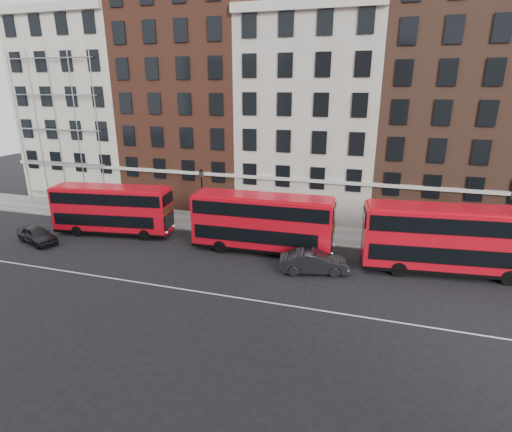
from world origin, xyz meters
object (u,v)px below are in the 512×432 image
(bus_b, at_px, (262,222))
(bus_a, at_px, (112,209))
(bus_c, at_px, (448,238))
(car_rear, at_px, (37,235))
(car_front, at_px, (314,262))

(bus_b, bearing_deg, bus_a, 178.38)
(bus_a, distance_m, bus_c, 26.55)
(bus_a, xyz_separation_m, car_rear, (-4.75, -3.67, -1.58))
(bus_b, relative_size, car_rear, 2.63)
(bus_a, relative_size, bus_c, 0.90)
(bus_b, xyz_separation_m, car_front, (4.48, -2.55, -1.66))
(bus_c, relative_size, car_rear, 2.77)
(bus_a, xyz_separation_m, car_front, (17.92, -2.55, -1.51))
(car_rear, bearing_deg, bus_a, -33.19)
(car_rear, xyz_separation_m, car_front, (22.67, 1.12, 0.07))
(bus_b, bearing_deg, car_rear, -170.22)
(bus_b, distance_m, car_rear, 18.64)
(bus_b, height_order, bus_c, bus_c)
(bus_c, xyz_separation_m, car_rear, (-31.30, -3.67, -1.83))
(bus_b, height_order, car_front, bus_b)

